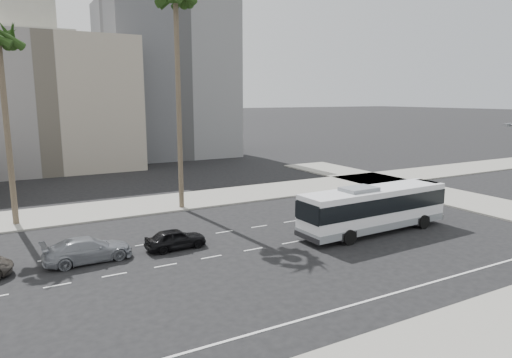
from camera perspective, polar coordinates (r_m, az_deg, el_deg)
ground at (r=31.77m, az=4.43°, el=-8.02°), size 700.00×700.00×0.00m
sidewalk_north at (r=45.02m, az=-6.48°, el=-2.45°), size 120.00×7.00×0.15m
sidewalk_south at (r=21.66m, az=28.87°, el=-18.28°), size 120.00×7.00×0.15m
cross_block_east at (r=47.18m, az=27.40°, el=-2.98°), size 7.00×60.00×0.15m
midrise_beige_west at (r=70.29m, az=-25.44°, el=8.54°), size 24.00×18.00×18.00m
midrise_gray_center at (r=81.04m, az=-11.47°, el=12.27°), size 20.00×20.00×26.00m
civic_tower at (r=277.03m, az=-26.76°, el=15.25°), size 42.00×42.00×129.00m
highrise_right at (r=263.67m, az=-15.88°, el=15.40°), size 26.00×26.00×70.00m
highrise_far at (r=298.68m, az=-12.39°, el=13.95°), size 22.00×22.00×60.00m
city_bus at (r=34.77m, az=14.71°, el=-3.50°), size 12.55×3.21×3.58m
car_a at (r=30.74m, az=-10.14°, el=-7.45°), size 1.74×4.08×1.37m
car_b at (r=29.84m, az=-20.49°, el=-8.36°), size 2.39×5.35×1.52m
palm_near at (r=41.12m, az=-10.14°, el=21.16°), size 5.85×5.85×19.67m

